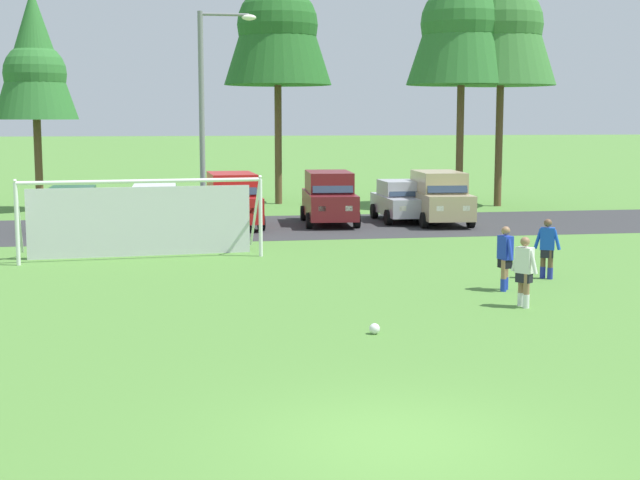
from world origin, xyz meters
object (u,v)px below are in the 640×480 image
(parked_car_slot_left, at_px, (155,206))
(parked_car_slot_right, at_px, (439,197))
(player_midfield_center, at_px, (505,258))
(player_defender_far, at_px, (547,249))
(street_lamp, at_px, (207,127))
(parked_car_slot_center_right, at_px, (402,201))
(parked_car_slot_center, at_px, (329,197))
(soccer_ball, at_px, (375,329))
(soccer_goal, at_px, (141,216))
(player_striker_near, at_px, (524,272))
(parked_car_slot_far_left, at_px, (73,209))
(parked_car_slot_center_left, at_px, (232,199))

(parked_car_slot_left, distance_m, parked_car_slot_right, 11.57)
(parked_car_slot_left, bearing_deg, player_midfield_center, -59.14)
(player_defender_far, distance_m, street_lamp, 12.07)
(player_midfield_center, height_order, parked_car_slot_right, parked_car_slot_right)
(parked_car_slot_left, height_order, parked_car_slot_center_right, same)
(parked_car_slot_left, xyz_separation_m, parked_car_slot_center, (7.07, 0.34, 0.24))
(parked_car_slot_center_right, bearing_deg, parked_car_slot_right, -43.51)
(parked_car_slot_right, bearing_deg, soccer_ball, -110.48)
(parked_car_slot_right, bearing_deg, soccer_goal, -148.52)
(player_striker_near, relative_size, parked_car_slot_center_right, 0.39)
(player_striker_near, distance_m, player_defender_far, 4.07)
(player_defender_far, relative_size, parked_car_slot_far_left, 0.39)
(player_midfield_center, height_order, parked_car_slot_center, parked_car_slot_center)
(parked_car_slot_far_left, distance_m, parked_car_slot_center_right, 13.46)
(parked_car_slot_right, bearing_deg, street_lamp, -150.45)
(soccer_ball, relative_size, parked_car_slot_right, 0.05)
(soccer_goal, bearing_deg, parked_car_slot_left, 87.52)
(parked_car_slot_center, distance_m, parked_car_slot_right, 4.54)
(parked_car_slot_left, distance_m, street_lamp, 6.90)
(player_midfield_center, bearing_deg, parked_car_slot_far_left, 129.85)
(player_striker_near, relative_size, player_midfield_center, 1.00)
(parked_car_slot_center, height_order, parked_car_slot_right, same)
(soccer_ball, distance_m, parked_car_slot_center_left, 19.07)
(parked_car_slot_center, bearing_deg, soccer_goal, -132.95)
(soccer_ball, distance_m, player_striker_near, 4.55)
(soccer_goal, relative_size, parked_car_slot_center_left, 1.61)
(parked_car_slot_far_left, xyz_separation_m, parked_car_slot_center_left, (6.17, 0.50, 0.24))
(parked_car_slot_center, bearing_deg, parked_car_slot_far_left, -175.23)
(soccer_goal, xyz_separation_m, parked_car_slot_center_right, (10.62, 8.49, -0.42))
(player_midfield_center, xyz_separation_m, parked_car_slot_far_left, (-12.01, 14.38, 0.05))
(player_midfield_center, xyz_separation_m, player_defender_far, (1.75, 1.46, 0.00))
(street_lamp, bearing_deg, parked_car_slot_right, 29.55)
(soccer_goal, height_order, player_defender_far, soccer_goal)
(player_midfield_center, bearing_deg, player_defender_far, 39.77)
(parked_car_slot_center_left, height_order, parked_car_slot_center, same)
(soccer_ball, height_order, player_striker_near, player_striker_near)
(player_midfield_center, relative_size, parked_car_slot_far_left, 0.39)
(parked_car_slot_center_right, relative_size, parked_car_slot_right, 0.89)
(player_defender_far, height_order, street_lamp, street_lamp)
(parked_car_slot_far_left, relative_size, parked_car_slot_left, 1.00)
(player_striker_near, height_order, player_defender_far, same)
(soccer_goal, bearing_deg, parked_car_slot_center_left, 65.94)
(parked_car_slot_far_left, distance_m, parked_car_slot_left, 3.15)
(player_defender_far, relative_size, parked_car_slot_center_right, 0.39)
(parked_car_slot_center, bearing_deg, parked_car_slot_center_left, -175.06)
(player_striker_near, distance_m, street_lamp, 13.38)
(parked_car_slot_right, bearing_deg, parked_car_slot_center_left, 177.82)
(parked_car_slot_far_left, bearing_deg, parked_car_slot_center_left, 4.66)
(parked_car_slot_far_left, bearing_deg, player_midfield_center, -50.15)
(player_midfield_center, distance_m, street_lamp, 11.92)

